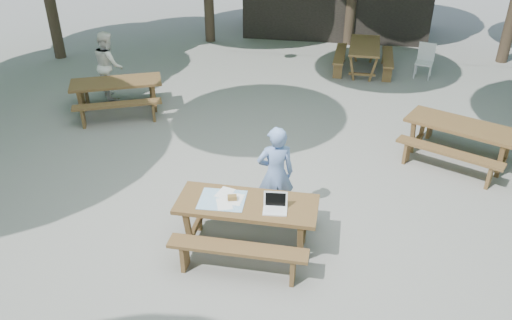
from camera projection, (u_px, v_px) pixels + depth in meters
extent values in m
plane|color=slate|center=(277.00, 188.00, 8.75)|extent=(80.00, 80.00, 0.00)
cube|color=#4E361B|center=(247.00, 204.00, 7.05)|extent=(2.00, 0.80, 0.06)
cube|color=#4E361B|center=(238.00, 248.00, 6.63)|extent=(1.90, 0.28, 0.05)
cube|color=#4E361B|center=(255.00, 195.00, 7.74)|extent=(1.90, 0.28, 0.05)
cube|color=#4E361B|center=(247.00, 226.00, 7.24)|extent=(1.70, 0.70, 0.69)
cube|color=#4E361B|center=(116.00, 82.00, 11.23)|extent=(2.15, 1.54, 0.06)
cube|color=#4E361B|center=(117.00, 105.00, 10.81)|extent=(1.85, 1.02, 0.05)
cube|color=#4E361B|center=(118.00, 83.00, 11.91)|extent=(1.85, 1.02, 0.05)
cube|color=#4E361B|center=(118.00, 98.00, 11.42)|extent=(1.84, 1.33, 0.69)
cube|color=#4E361B|center=(463.00, 126.00, 9.27)|extent=(2.15, 1.58, 0.06)
cube|color=#4E361B|center=(449.00, 152.00, 8.94)|extent=(1.84, 1.07, 0.05)
cube|color=#4E361B|center=(470.00, 127.00, 9.86)|extent=(1.84, 1.07, 0.05)
cube|color=#4E361B|center=(459.00, 144.00, 9.45)|extent=(1.84, 1.36, 0.69)
cube|color=#4E361B|center=(365.00, 46.00, 13.66)|extent=(0.85, 2.02, 0.06)
cube|color=#4E361B|center=(388.00, 57.00, 13.68)|extent=(0.33, 1.91, 0.05)
cube|color=#4E361B|center=(340.00, 54.00, 13.91)|extent=(0.33, 1.91, 0.05)
cube|color=#4E361B|center=(363.00, 59.00, 13.85)|extent=(0.75, 1.72, 0.69)
imported|color=#7496D4|center=(276.00, 174.00, 7.63)|extent=(0.67, 0.54, 1.59)
imported|color=white|center=(109.00, 65.00, 12.00)|extent=(0.96, 1.00, 1.62)
cube|color=silver|center=(424.00, 63.00, 13.37)|extent=(0.53, 0.53, 0.04)
cube|color=silver|center=(427.00, 51.00, 13.40)|extent=(0.44, 0.14, 0.48)
cube|color=silver|center=(423.00, 70.00, 13.48)|extent=(0.51, 0.51, 0.38)
cube|color=white|center=(275.00, 211.00, 6.85)|extent=(0.35, 0.26, 0.02)
cube|color=white|center=(276.00, 199.00, 6.89)|extent=(0.33, 0.09, 0.23)
cube|color=black|center=(276.00, 199.00, 6.88)|extent=(0.28, 0.07, 0.19)
cube|color=#3C94CE|center=(222.00, 200.00, 7.09)|extent=(0.68, 0.58, 0.01)
cube|color=white|center=(224.00, 204.00, 7.00)|extent=(0.30, 0.35, 0.00)
cube|color=white|center=(235.00, 199.00, 7.09)|extent=(0.23, 0.31, 0.00)
cube|color=white|center=(225.00, 193.00, 7.23)|extent=(0.28, 0.34, 0.00)
cube|color=brown|center=(232.00, 198.00, 7.07)|extent=(0.15, 0.12, 0.06)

